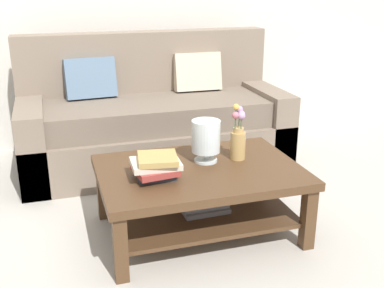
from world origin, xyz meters
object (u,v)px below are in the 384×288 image
(couch, at_px, (153,120))
(glass_hurricane_vase, at_px, (206,138))
(flower_pitcher, at_px, (238,138))
(book_stack_main, at_px, (156,166))
(coffee_table, at_px, (200,186))

(couch, distance_m, glass_hurricane_vase, 1.17)
(glass_hurricane_vase, height_order, flower_pitcher, flower_pitcher)
(glass_hurricane_vase, bearing_deg, couch, 93.43)
(couch, xyz_separation_m, book_stack_main, (-0.28, -1.31, 0.13))
(couch, distance_m, flower_pitcher, 1.21)
(book_stack_main, bearing_deg, flower_pitcher, 14.74)
(coffee_table, bearing_deg, flower_pitcher, 15.78)
(book_stack_main, relative_size, flower_pitcher, 0.79)
(coffee_table, xyz_separation_m, glass_hurricane_vase, (0.07, 0.09, 0.27))
(glass_hurricane_vase, relative_size, flower_pitcher, 0.74)
(book_stack_main, height_order, flower_pitcher, flower_pitcher)
(couch, height_order, book_stack_main, couch)
(book_stack_main, distance_m, glass_hurricane_vase, 0.39)
(coffee_table, height_order, flower_pitcher, flower_pitcher)
(book_stack_main, xyz_separation_m, flower_pitcher, (0.55, 0.15, 0.06))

